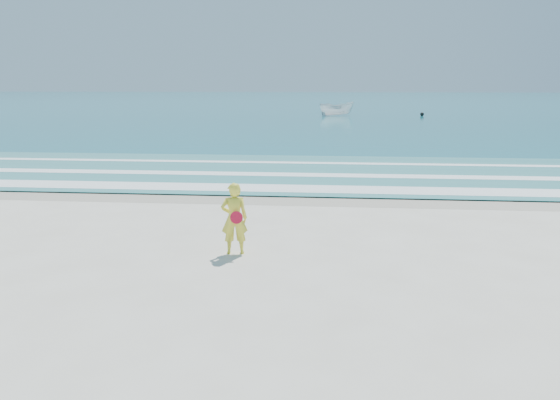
{
  "coord_description": "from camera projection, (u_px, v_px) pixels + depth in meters",
  "views": [
    {
      "loc": [
        1.62,
        -8.23,
        3.66
      ],
      "look_at": [
        0.47,
        4.0,
        1.0
      ],
      "focal_mm": 35.0,
      "sensor_mm": 36.0,
      "label": 1
    }
  ],
  "objects": [
    {
      "name": "woman",
      "position": [
        234.0,
        218.0,
        11.74
      ],
      "size": [
        0.63,
        0.47,
        1.57
      ],
      "color": "yellow",
      "rests_on": "ground"
    },
    {
      "name": "wet_sand",
      "position": [
        280.0,
        197.0,
        17.69
      ],
      "size": [
        400.0,
        2.4,
        0.0
      ],
      "primitive_type": "cube",
      "color": "#B2A893",
      "rests_on": "ground"
    },
    {
      "name": "shallow",
      "position": [
        291.0,
        171.0,
        22.54
      ],
      "size": [
        400.0,
        10.0,
        0.01
      ],
      "primitive_type": "cube",
      "color": "#59B7AD",
      "rests_on": "ocean"
    },
    {
      "name": "boat",
      "position": [
        337.0,
        109.0,
        59.99
      ],
      "size": [
        4.14,
        2.46,
        1.5
      ],
      "primitive_type": "imported",
      "rotation": [
        0.0,
        0.0,
        1.84
      ],
      "color": "white",
      "rests_on": "ocean"
    },
    {
      "name": "foam_mid",
      "position": [
        290.0,
        174.0,
        21.76
      ],
      "size": [
        400.0,
        0.9,
        0.01
      ],
      "primitive_type": "cube",
      "color": "white",
      "rests_on": "shallow"
    },
    {
      "name": "ground",
      "position": [
        228.0,
        310.0,
        8.93
      ],
      "size": [
        400.0,
        400.0,
        0.0
      ],
      "primitive_type": "plane",
      "color": "silver",
      "rests_on": "ground"
    },
    {
      "name": "foam_far",
      "position": [
        295.0,
        163.0,
        24.97
      ],
      "size": [
        400.0,
        0.6,
        0.01
      ],
      "primitive_type": "cube",
      "color": "white",
      "rests_on": "shallow"
    },
    {
      "name": "buoy",
      "position": [
        422.0,
        114.0,
        59.46
      ],
      "size": [
        0.43,
        0.43,
        0.43
      ],
      "primitive_type": "sphere",
      "color": "black",
      "rests_on": "ocean"
    },
    {
      "name": "foam_near",
      "position": [
        283.0,
        188.0,
        18.94
      ],
      "size": [
        400.0,
        1.4,
        0.01
      ],
      "primitive_type": "cube",
      "color": "white",
      "rests_on": "shallow"
    },
    {
      "name": "ocean",
      "position": [
        324.0,
        101.0,
        111.1
      ],
      "size": [
        400.0,
        190.0,
        0.04
      ],
      "primitive_type": "cube",
      "color": "#19727F",
      "rests_on": "ground"
    }
  ]
}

